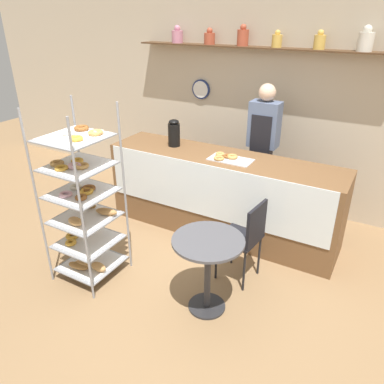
% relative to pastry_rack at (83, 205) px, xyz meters
% --- Properties ---
extents(ground_plane, '(14.00, 14.00, 0.00)m').
position_rel_pastry_rack_xyz_m(ground_plane, '(0.81, 0.32, -0.82)').
color(ground_plane, olive).
extents(back_wall, '(10.00, 0.30, 2.70)m').
position_rel_pastry_rack_xyz_m(back_wall, '(0.81, 2.55, 0.55)').
color(back_wall, beige).
rests_on(back_wall, ground_plane).
extents(display_counter, '(2.84, 0.67, 1.00)m').
position_rel_pastry_rack_xyz_m(display_counter, '(0.81, 1.45, -0.32)').
color(display_counter, brown).
rests_on(display_counter, ground_plane).
extents(pastry_rack, '(0.59, 0.61, 1.79)m').
position_rel_pastry_rack_xyz_m(pastry_rack, '(0.00, 0.00, 0.00)').
color(pastry_rack, gray).
rests_on(pastry_rack, ground_plane).
extents(person_worker, '(0.36, 0.23, 1.76)m').
position_rel_pastry_rack_xyz_m(person_worker, '(1.07, 2.05, 0.15)').
color(person_worker, '#282833').
rests_on(person_worker, ground_plane).
extents(cafe_table, '(0.64, 0.64, 0.75)m').
position_rel_pastry_rack_xyz_m(cafe_table, '(1.29, 0.15, -0.26)').
color(cafe_table, '#262628').
rests_on(cafe_table, ground_plane).
extents(cafe_chair, '(0.42, 0.42, 0.89)m').
position_rel_pastry_rack_xyz_m(cafe_chair, '(1.44, 0.71, -0.27)').
color(cafe_chair, black).
rests_on(cafe_chair, ground_plane).
extents(coffee_carafe, '(0.15, 0.15, 0.33)m').
position_rel_pastry_rack_xyz_m(coffee_carafe, '(0.11, 1.49, 0.34)').
color(coffee_carafe, black).
rests_on(coffee_carafe, display_counter).
extents(donut_tray_counter, '(0.49, 0.27, 0.05)m').
position_rel_pastry_rack_xyz_m(donut_tray_counter, '(0.89, 1.39, 0.19)').
color(donut_tray_counter, silver).
rests_on(donut_tray_counter, display_counter).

